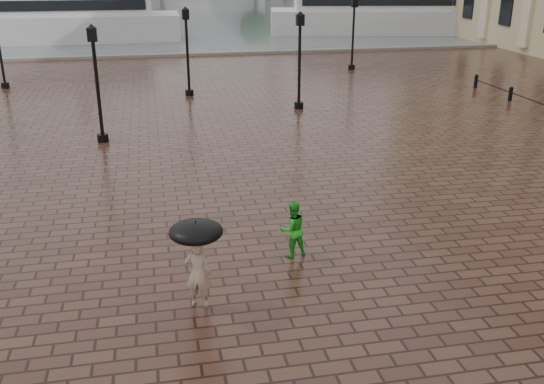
{
  "coord_description": "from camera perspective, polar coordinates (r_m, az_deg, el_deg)",
  "views": [
    {
      "loc": [
        -3.96,
        -14.1,
        6.84
      ],
      "look_at": [
        -1.21,
        -0.36,
        1.4
      ],
      "focal_mm": 40.0,
      "sensor_mm": 36.0,
      "label": 1
    }
  ],
  "objects": [
    {
      "name": "adult_pedestrian",
      "position": [
        12.68,
        -6.97,
        -7.63
      ],
      "size": [
        0.63,
        0.51,
        1.51
      ],
      "primitive_type": "imported",
      "rotation": [
        0.0,
        0.0,
        2.84
      ],
      "color": "tan",
      "rests_on": "ground"
    },
    {
      "name": "quay_edge",
      "position": [
        46.77,
        -6.52,
        12.66
      ],
      "size": [
        80.0,
        0.6,
        0.3
      ],
      "primitive_type": "cube",
      "color": "slate",
      "rests_on": "ground"
    },
    {
      "name": "ground",
      "position": [
        16.16,
        3.96,
        -3.88
      ],
      "size": [
        300.0,
        300.0,
        0.0
      ],
      "primitive_type": "plane",
      "color": "#3A221A",
      "rests_on": "ground"
    },
    {
      "name": "child_pedestrian",
      "position": [
        14.66,
        1.93,
        -3.51
      ],
      "size": [
        0.79,
        0.67,
        1.42
      ],
      "primitive_type": "imported",
      "rotation": [
        0.0,
        0.0,
        3.36
      ],
      "color": "green",
      "rests_on": "ground"
    },
    {
      "name": "street_lamps",
      "position": [
        32.11,
        -7.19,
        12.96
      ],
      "size": [
        21.44,
        14.44,
        4.4
      ],
      "color": "black",
      "rests_on": "ground"
    },
    {
      "name": "ferry_far",
      "position": [
        61.61,
        11.17,
        16.56
      ],
      "size": [
        23.57,
        9.43,
        7.53
      ],
      "rotation": [
        0.0,
        0.0,
        -0.18
      ],
      "color": "silver",
      "rests_on": "ground"
    },
    {
      "name": "ferry_near",
      "position": [
        57.54,
        -20.87,
        15.35
      ],
      "size": [
        23.28,
        5.71,
        7.63
      ],
      "rotation": [
        0.0,
        0.0,
        -0.01
      ],
      "color": "silver",
      "rests_on": "ground"
    },
    {
      "name": "umbrella",
      "position": [
        12.25,
        -7.17,
        -3.73
      ],
      "size": [
        1.1,
        1.1,
        1.09
      ],
      "color": "black",
      "rests_on": "ground"
    },
    {
      "name": "harbour_water",
      "position": [
        106.39,
        -9.62,
        17.23
      ],
      "size": [
        240.0,
        240.0,
        0.0
      ],
      "primitive_type": "plane",
      "color": "#485258",
      "rests_on": "ground"
    }
  ]
}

